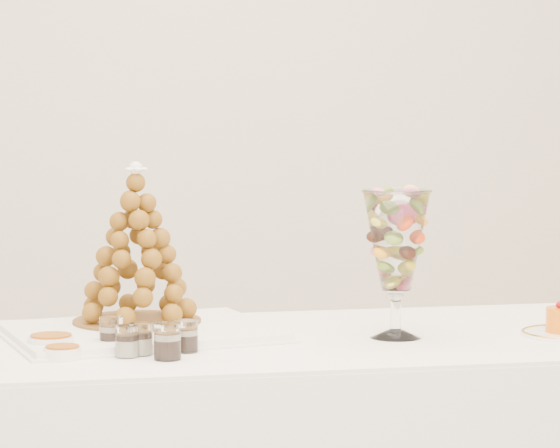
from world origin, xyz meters
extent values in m
cube|color=silver|center=(0.00, 2.00, 1.40)|extent=(4.50, 0.04, 2.80)
cube|color=white|center=(0.09, 0.11, 0.73)|extent=(1.97, 0.89, 0.01)
cube|color=white|center=(-0.29, 0.18, 0.74)|extent=(0.67, 0.57, 0.02)
cylinder|color=white|center=(0.29, 0.08, 0.74)|extent=(0.12, 0.12, 0.02)
cylinder|color=white|center=(0.29, 0.08, 0.79)|extent=(0.02, 0.02, 0.08)
sphere|color=white|center=(0.29, 0.08, 0.83)|extent=(0.04, 0.04, 0.04)
cylinder|color=white|center=(-0.36, 0.03, 0.77)|extent=(0.07, 0.07, 0.07)
cylinder|color=white|center=(-0.30, -0.05, 0.77)|extent=(0.06, 0.06, 0.07)
cylinder|color=white|center=(-0.20, -0.03, 0.77)|extent=(0.06, 0.06, 0.07)
cylinder|color=white|center=(-0.33, -0.08, 0.77)|extent=(0.05, 0.05, 0.07)
cylinder|color=white|center=(-0.24, -0.11, 0.77)|extent=(0.07, 0.07, 0.08)
cylinder|color=white|center=(-0.49, 0.03, 0.75)|extent=(0.10, 0.10, 0.03)
cylinder|color=white|center=(-0.46, -0.08, 0.75)|extent=(0.08, 0.08, 0.02)
cylinder|color=brown|center=(-0.30, 0.26, 0.76)|extent=(0.30, 0.30, 0.01)
cone|color=brown|center=(-0.30, 0.26, 0.94)|extent=(0.26, 0.26, 0.36)
sphere|color=white|center=(-0.30, 0.26, 1.11)|extent=(0.04, 0.04, 0.04)
sphere|color=#8E050B|center=(0.67, 0.06, 0.81)|extent=(0.01, 0.01, 0.01)
sphere|color=#8E050B|center=(0.66, 0.05, 0.81)|extent=(0.01, 0.01, 0.01)
camera|label=1|loc=(-0.38, -2.85, 1.26)|focal=85.00mm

